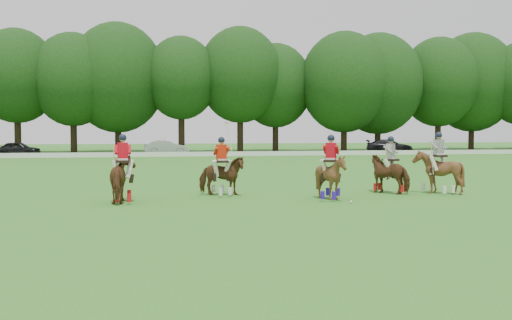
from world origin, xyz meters
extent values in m
plane|color=#347020|center=(0.00, 0.00, 0.00)|extent=(180.00, 180.00, 0.00)
cylinder|color=black|center=(-17.43, 48.92, 2.49)|extent=(0.70, 0.70, 4.98)
ellipsoid|color=black|center=(-17.43, 48.92, 8.28)|extent=(8.80, 8.80, 10.12)
cylinder|color=black|center=(-11.63, 48.49, 2.32)|extent=(0.70, 0.70, 4.64)
ellipsoid|color=black|center=(-11.63, 48.49, 7.95)|extent=(8.80, 8.80, 10.13)
cylinder|color=black|center=(-6.99, 49.52, 2.16)|extent=(0.70, 0.70, 4.31)
ellipsoid|color=black|center=(-6.99, 49.52, 8.31)|extent=(10.67, 10.67, 12.27)
cylinder|color=black|center=(-0.04, 48.00, 2.62)|extent=(0.70, 0.70, 5.24)
ellipsoid|color=black|center=(-0.04, 48.00, 8.26)|extent=(8.06, 8.06, 9.26)
cylinder|color=black|center=(6.63, 48.24, 2.59)|extent=(0.70, 0.70, 5.19)
ellipsoid|color=black|center=(6.63, 48.24, 8.75)|extent=(9.50, 9.50, 10.92)
cylinder|color=black|center=(11.06, 49.62, 2.24)|extent=(0.70, 0.70, 4.48)
ellipsoid|color=black|center=(11.06, 49.62, 7.71)|extent=(8.60, 8.60, 9.89)
cylinder|color=black|center=(18.54, 46.82, 2.11)|extent=(0.70, 0.70, 4.21)
ellipsoid|color=black|center=(18.54, 46.82, 8.00)|extent=(10.11, 10.11, 11.63)
cylinder|color=black|center=(23.25, 48.17, 2.03)|extent=(0.70, 0.70, 4.07)
ellipsoid|color=black|center=(23.25, 48.17, 7.99)|extent=(10.46, 10.46, 12.03)
cylinder|color=black|center=(31.16, 48.38, 2.40)|extent=(0.70, 0.70, 4.79)
ellipsoid|color=black|center=(31.16, 48.38, 8.35)|extent=(9.47, 9.47, 10.89)
cylinder|color=black|center=(36.59, 49.92, 2.22)|extent=(0.70, 0.70, 4.44)
ellipsoid|color=black|center=(36.59, 49.92, 8.51)|extent=(10.84, 10.84, 12.47)
cube|color=white|center=(0.00, 38.00, 0.22)|extent=(120.00, 0.10, 0.44)
imported|color=black|center=(-16.04, 42.50, 0.69)|extent=(4.25, 2.30, 1.37)
imported|color=#A4A5AA|center=(-1.91, 42.50, 0.72)|extent=(4.52, 1.94, 1.45)
imported|color=black|center=(22.25, 42.50, 0.73)|extent=(5.43, 3.45, 1.47)
imported|color=#492713|center=(-4.64, 4.01, 0.81)|extent=(0.94, 1.95, 1.63)
cube|color=black|center=(-4.64, 4.01, 1.41)|extent=(0.46, 0.57, 0.08)
cylinder|color=tan|center=(-4.94, 4.00, 1.33)|extent=(0.04, 0.21, 1.29)
imported|color=#492713|center=(-1.07, 5.36, 0.75)|extent=(1.63, 1.45, 1.50)
cube|color=black|center=(-1.07, 5.36, 1.30)|extent=(0.51, 0.61, 0.08)
cylinder|color=tan|center=(-0.78, 5.40, 2.22)|extent=(0.13, 0.77, 1.08)
imported|color=#492713|center=(2.59, 3.41, 0.80)|extent=(1.81, 1.88, 1.60)
cube|color=black|center=(2.59, 3.41, 1.39)|extent=(0.64, 0.70, 0.08)
cylinder|color=tan|center=(2.86, 3.27, 1.31)|extent=(0.12, 0.20, 1.29)
imported|color=#492713|center=(5.57, 5.01, 0.76)|extent=(1.78, 1.89, 1.51)
cube|color=black|center=(5.57, 5.01, 1.31)|extent=(0.70, 0.71, 0.08)
cylinder|color=tan|center=(5.34, 4.81, 1.23)|extent=(0.16, 0.18, 1.29)
imported|color=#492713|center=(7.31, 4.47, 0.85)|extent=(1.64, 1.78, 1.70)
cube|color=black|center=(7.31, 4.47, 1.48)|extent=(0.54, 0.63, 0.08)
cylinder|color=tan|center=(7.02, 4.41, 1.40)|extent=(0.07, 0.21, 1.29)
sphere|color=white|center=(2.97, 2.35, 0.04)|extent=(0.09, 0.09, 0.09)
camera|label=1|loc=(-3.82, -15.92, 2.47)|focal=40.00mm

